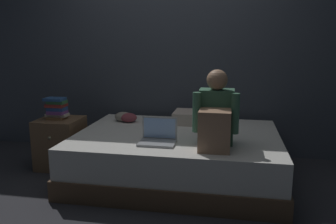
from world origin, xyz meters
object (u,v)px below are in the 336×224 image
object	(u,v)px
person_sitting	(216,117)
book_stack	(57,108)
bed	(177,156)
clothes_pile	(126,117)
laptop	(158,137)
pillow	(200,118)
nightstand	(61,143)

from	to	relation	value
person_sitting	book_stack	bearing A→B (deg)	165.86
bed	clothes_pile	xyz separation A→B (m)	(-0.64, 0.38, 0.29)
person_sitting	book_stack	distance (m)	1.76
bed	laptop	bearing A→B (deg)	-108.13
laptop	pillow	xyz separation A→B (m)	(0.29, 0.81, 0.01)
nightstand	person_sitting	xyz separation A→B (m)	(1.69, -0.43, 0.45)
nightstand	clothes_pile	world-z (taller)	clothes_pile
bed	laptop	distance (m)	0.48
nightstand	book_stack	size ratio (longest dim) A/B	2.34
pillow	book_stack	size ratio (longest dim) A/B	2.44
book_stack	person_sitting	bearing A→B (deg)	-14.14
pillow	book_stack	bearing A→B (deg)	-165.97
bed	pillow	distance (m)	0.57
bed	nightstand	xyz separation A→B (m)	(-1.30, 0.08, 0.04)
nightstand	book_stack	bearing A→B (deg)	-170.38
bed	person_sitting	world-z (taller)	person_sitting
clothes_pile	laptop	bearing A→B (deg)	-54.78
laptop	nightstand	bearing A→B (deg)	159.53
laptop	pillow	size ratio (longest dim) A/B	0.57
person_sitting	laptop	bearing A→B (deg)	-179.06
nightstand	person_sitting	bearing A→B (deg)	-14.41
laptop	pillow	world-z (taller)	laptop
person_sitting	pillow	xyz separation A→B (m)	(-0.21, 0.80, -0.19)
pillow	clothes_pile	xyz separation A→B (m)	(-0.82, -0.07, -0.02)
book_stack	clothes_pile	size ratio (longest dim) A/B	0.88
nightstand	book_stack	distance (m)	0.38
book_stack	clothes_pile	xyz separation A→B (m)	(0.68, 0.31, -0.14)
person_sitting	clothes_pile	bearing A→B (deg)	144.41
laptop	clothes_pile	world-z (taller)	laptop
clothes_pile	book_stack	bearing A→B (deg)	-155.57
nightstand	clothes_pile	bearing A→B (deg)	24.83
bed	clothes_pile	size ratio (longest dim) A/B	7.62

